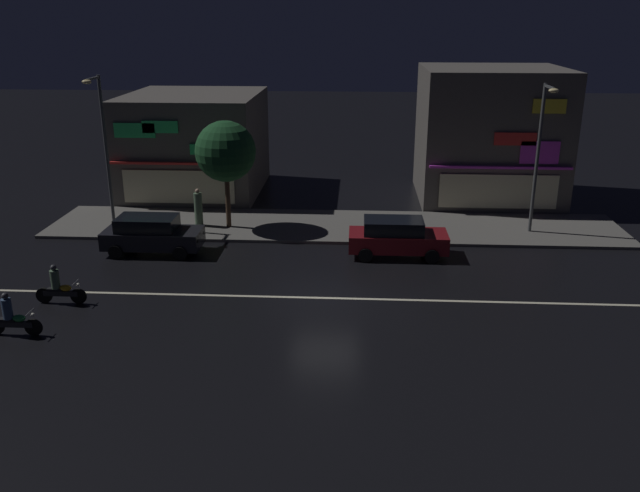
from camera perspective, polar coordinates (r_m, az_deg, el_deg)
ground_plane at (r=24.88m, az=0.47°, el=-4.53°), size 140.00×140.00×0.00m
lane_divider_stripe at (r=24.88m, az=0.47°, el=-4.52°), size 26.92×0.16×0.01m
sidewalk_far at (r=33.04m, az=1.24°, el=1.74°), size 28.33×5.20×0.14m
storefront_left_block at (r=40.17m, az=-10.70°, el=8.72°), size 7.57×8.69×5.76m
storefront_center_block at (r=39.00m, az=14.40°, el=9.32°), size 7.68×7.53×7.34m
streetlamp_west at (r=33.34m, az=-18.20°, el=8.67°), size 0.44×1.64×7.29m
streetlamp_mid at (r=32.42m, az=18.46°, el=8.09°), size 0.44×1.64×7.01m
pedestrian_on_sidewalk at (r=33.20m, az=-10.46°, el=3.19°), size 0.40×0.40×1.88m
street_tree at (r=32.12m, az=-8.17°, el=8.08°), size 2.92×2.92×5.23m
parked_car_near_kerb at (r=30.21m, az=-14.35°, el=1.00°), size 4.30×1.98×1.67m
parked_car_trailing at (r=29.10m, az=6.64°, el=0.79°), size 4.30×1.98×1.67m
motorcycle_lead at (r=24.15m, az=-25.10°, el=-5.62°), size 1.90×0.60×1.52m
motorcycle_following at (r=26.05m, az=-21.64°, el=-3.34°), size 1.90×0.60×1.52m
traffic_cone at (r=30.48m, az=-11.66°, el=0.19°), size 0.36×0.36×0.55m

